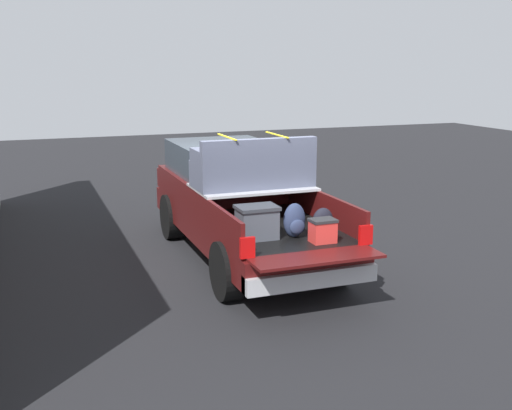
{
  "coord_description": "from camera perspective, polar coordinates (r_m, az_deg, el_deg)",
  "views": [
    {
      "loc": [
        -9.97,
        3.52,
        3.38
      ],
      "look_at": [
        -0.6,
        0.0,
        1.1
      ],
      "focal_mm": 43.87,
      "sensor_mm": 36.0,
      "label": 1
    }
  ],
  "objects": [
    {
      "name": "pickup_truck",
      "position": [
        11.19,
        -1.77,
        0.48
      ],
      "size": [
        6.05,
        2.06,
        2.23
      ],
      "color": "#470F0F",
      "rests_on": "ground_plane"
    },
    {
      "name": "ground_plane",
      "position": [
        11.1,
        -1.09,
        -4.9
      ],
      "size": [
        40.0,
        40.0,
        0.0
      ],
      "primitive_type": "plane",
      "color": "black"
    }
  ]
}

